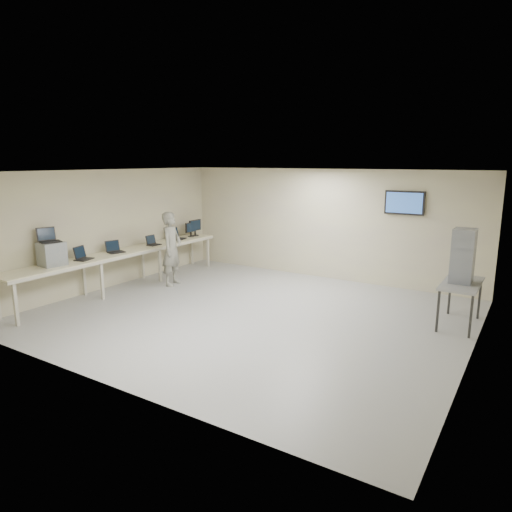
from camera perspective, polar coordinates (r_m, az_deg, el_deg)
The scene contains 13 objects.
room at distance 8.83m, azimuth -0.31°, elevation 1.47°, with size 8.01×7.01×2.81m.
workbench at distance 11.24m, azimuth -16.25°, elevation 0.21°, with size 0.76×6.00×0.90m.
equipment_box at distance 10.15m, azimuth -24.16°, elevation 0.23°, with size 0.40×0.46×0.48m, color gray.
laptop_on_box at distance 10.15m, azimuth -24.49°, elevation 2.02°, with size 0.42×0.45×0.30m.
laptop_0 at distance 10.55m, azimuth -20.91°, elevation -0.02°, with size 0.39×0.42×0.29m.
laptop_1 at distance 11.12m, azimuth -17.25°, elevation 0.79°, with size 0.38×0.41×0.28m.
laptop_2 at distance 11.86m, azimuth -12.80°, elevation 1.66°, with size 0.27×0.33×0.25m.
laptop_3 at distance 12.60m, azimuth -9.86°, elevation 2.44°, with size 0.41×0.45×0.31m.
monitor_near at distance 12.94m, azimuth -8.15°, elevation 3.47°, with size 0.18×0.41×0.40m.
monitor_far at distance 13.08m, azimuth -7.62°, elevation 3.72°, with size 0.20×0.46×0.46m.
soldier at distance 11.26m, azimuth -10.49°, elevation 0.90°, with size 0.66×0.43×1.80m, color slate.
side_table at distance 9.17m, azimuth 24.28°, elevation -3.49°, with size 0.64×1.36×0.82m.
storage_bins at distance 9.05m, azimuth 24.46°, elevation 0.01°, with size 0.38×0.42×0.99m.
Camera 1 is at (4.70, -7.27, 3.00)m, focal length 32.00 mm.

